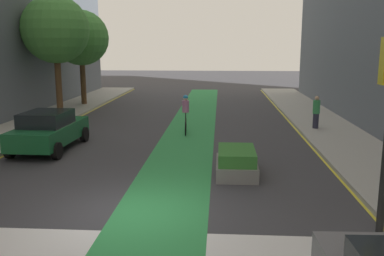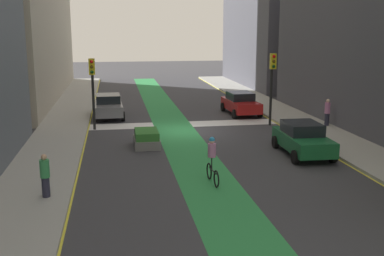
{
  "view_description": "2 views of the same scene",
  "coord_description": "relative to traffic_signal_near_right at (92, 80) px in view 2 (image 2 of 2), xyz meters",
  "views": [
    {
      "loc": [
        2.18,
        -9.95,
        4.13
      ],
      "look_at": [
        1.19,
        5.05,
        1.19
      ],
      "focal_mm": 39.82,
      "sensor_mm": 36.0,
      "label": 1
    },
    {
      "loc": [
        4.31,
        27.44,
        6.07
      ],
      "look_at": [
        0.78,
        6.04,
        1.47
      ],
      "focal_mm": 44.38,
      "sensor_mm": 36.0,
      "label": 2
    }
  ],
  "objects": [
    {
      "name": "ground_plane",
      "position": [
        -5.57,
        1.2,
        -3.01
      ],
      "size": [
        120.0,
        120.0,
        0.0
      ],
      "primitive_type": "plane",
      "color": "#38383D"
    },
    {
      "name": "bike_lane_paint",
      "position": [
        -4.84,
        1.2,
        -3.0
      ],
      "size": [
        2.4,
        60.0,
        0.01
      ],
      "primitive_type": "cube",
      "color": "#2D8C47",
      "rests_on": "ground_plane"
    },
    {
      "name": "crosswalk_band",
      "position": [
        -5.57,
        -0.8,
        -3.01
      ],
      "size": [
        12.0,
        1.8,
        0.01
      ],
      "primitive_type": "cube",
      "color": "silver",
      "rests_on": "ground_plane"
    },
    {
      "name": "sidewalk_left",
      "position": [
        -13.07,
        1.2,
        -2.93
      ],
      "size": [
        3.0,
        60.0,
        0.15
      ],
      "primitive_type": "cube",
      "color": "#9E9E99",
      "rests_on": "ground_plane"
    },
    {
      "name": "curb_stripe_left",
      "position": [
        -11.57,
        1.2,
        -3.0
      ],
      "size": [
        0.16,
        60.0,
        0.01
      ],
      "primitive_type": "cube",
      "color": "yellow",
      "rests_on": "ground_plane"
    },
    {
      "name": "sidewalk_right",
      "position": [
        1.93,
        1.2,
        -2.93
      ],
      "size": [
        3.0,
        60.0,
        0.15
      ],
      "primitive_type": "cube",
      "color": "#9E9E99",
      "rests_on": "ground_plane"
    },
    {
      "name": "curb_stripe_right",
      "position": [
        0.43,
        1.2,
        -3.0
      ],
      "size": [
        0.16,
        60.0,
        0.01
      ],
      "primitive_type": "cube",
      "color": "yellow",
      "rests_on": "ground_plane"
    },
    {
      "name": "traffic_signal_near_right",
      "position": [
        0.0,
        0.0,
        0.0
      ],
      "size": [
        0.35,
        0.52,
        4.29
      ],
      "color": "black",
      "rests_on": "ground_plane"
    },
    {
      "name": "traffic_signal_near_left",
      "position": [
        -10.94,
        0.48,
        0.15
      ],
      "size": [
        0.35,
        0.52,
        4.52
      ],
      "color": "black",
      "rests_on": "ground_plane"
    },
    {
      "name": "car_green_left_far",
      "position": [
        -10.19,
        7.46,
        -2.21
      ],
      "size": [
        2.12,
        4.25,
        1.57
      ],
      "color": "#196033",
      "rests_on": "ground_plane"
    },
    {
      "name": "car_red_left_near",
      "position": [
        -10.1,
        -3.67,
        -2.21
      ],
      "size": [
        2.18,
        4.28,
        1.57
      ],
      "color": "#A51919",
      "rests_on": "ground_plane"
    },
    {
      "name": "car_grey_right_near",
      "position": [
        -0.82,
        -3.98,
        -2.21
      ],
      "size": [
        2.13,
        4.25,
        1.57
      ],
      "color": "slate",
      "rests_on": "ground_plane"
    },
    {
      "name": "cyclist_in_lane",
      "position": [
        -5.0,
        10.91,
        -2.04
      ],
      "size": [
        0.32,
        1.73,
        1.86
      ],
      "color": "black",
      "rests_on": "ground_plane"
    },
    {
      "name": "pedestrian_sidewalk_right_a",
      "position": [
        1.26,
        11.95,
        -2.06
      ],
      "size": [
        0.34,
        0.34,
        1.57
      ],
      "color": "#262638",
      "rests_on": "sidewalk_right"
    },
    {
      "name": "pedestrian_sidewalk_left_a",
      "position": [
        -14.11,
        1.74,
        -2.02
      ],
      "size": [
        0.34,
        0.34,
        1.65
      ],
      "color": "#262638",
      "rests_on": "sidewalk_left"
    },
    {
      "name": "median_planter",
      "position": [
        -2.84,
        4.58,
        -2.61
      ],
      "size": [
        1.3,
        2.09,
        0.85
      ],
      "color": "slate",
      "rests_on": "ground_plane"
    }
  ]
}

